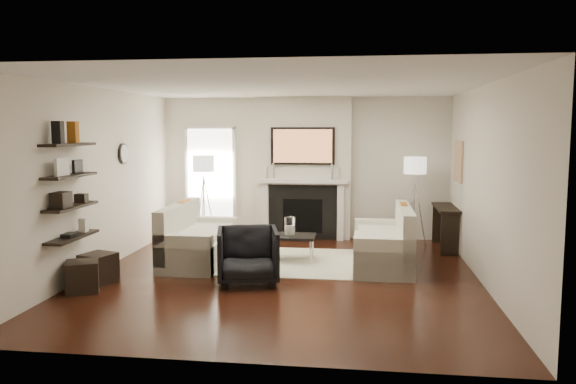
# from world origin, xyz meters

# --- Properties ---
(room_envelope) EXTENTS (6.00, 6.00, 6.00)m
(room_envelope) POSITION_xyz_m (0.00, 0.00, 1.35)
(room_envelope) COLOR black
(room_envelope) RESTS_ON ground
(chimney_breast) EXTENTS (1.80, 0.25, 2.70)m
(chimney_breast) POSITION_xyz_m (0.00, 2.88, 1.35)
(chimney_breast) COLOR silver
(chimney_breast) RESTS_ON floor
(fireplace_surround) EXTENTS (1.30, 0.02, 1.04)m
(fireplace_surround) POSITION_xyz_m (0.00, 2.74, 0.52)
(fireplace_surround) COLOR black
(fireplace_surround) RESTS_ON floor
(firebox) EXTENTS (0.75, 0.02, 0.65)m
(firebox) POSITION_xyz_m (0.00, 2.73, 0.45)
(firebox) COLOR black
(firebox) RESTS_ON floor
(mantel_pilaster_l) EXTENTS (0.12, 0.08, 1.10)m
(mantel_pilaster_l) POSITION_xyz_m (-0.72, 2.71, 0.55)
(mantel_pilaster_l) COLOR white
(mantel_pilaster_l) RESTS_ON floor
(mantel_pilaster_r) EXTENTS (0.12, 0.08, 1.10)m
(mantel_pilaster_r) POSITION_xyz_m (0.72, 2.71, 0.55)
(mantel_pilaster_r) COLOR white
(mantel_pilaster_r) RESTS_ON floor
(mantel_shelf) EXTENTS (1.70, 0.18, 0.07)m
(mantel_shelf) POSITION_xyz_m (0.00, 2.69, 1.12)
(mantel_shelf) COLOR white
(mantel_shelf) RESTS_ON chimney_breast
(tv_body) EXTENTS (1.20, 0.06, 0.70)m
(tv_body) POSITION_xyz_m (0.00, 2.71, 1.78)
(tv_body) COLOR black
(tv_body) RESTS_ON chimney_breast
(tv_screen) EXTENTS (1.10, 0.00, 0.62)m
(tv_screen) POSITION_xyz_m (0.00, 2.68, 1.78)
(tv_screen) COLOR #BF723F
(tv_screen) RESTS_ON tv_body
(candlestick_l_tall) EXTENTS (0.04, 0.04, 0.30)m
(candlestick_l_tall) POSITION_xyz_m (-0.55, 2.70, 1.30)
(candlestick_l_tall) COLOR silver
(candlestick_l_tall) RESTS_ON mantel_shelf
(candlestick_l_short) EXTENTS (0.04, 0.04, 0.24)m
(candlestick_l_short) POSITION_xyz_m (-0.68, 2.70, 1.27)
(candlestick_l_short) COLOR silver
(candlestick_l_short) RESTS_ON mantel_shelf
(candlestick_r_tall) EXTENTS (0.04, 0.04, 0.30)m
(candlestick_r_tall) POSITION_xyz_m (0.55, 2.70, 1.30)
(candlestick_r_tall) COLOR silver
(candlestick_r_tall) RESTS_ON mantel_shelf
(candlestick_r_short) EXTENTS (0.04, 0.04, 0.24)m
(candlestick_r_short) POSITION_xyz_m (0.68, 2.70, 1.27)
(candlestick_r_short) COLOR silver
(candlestick_r_short) RESTS_ON mantel_shelf
(hallway_panel) EXTENTS (0.90, 0.02, 2.10)m
(hallway_panel) POSITION_xyz_m (-1.85, 2.98, 1.05)
(hallway_panel) COLOR white
(hallway_panel) RESTS_ON floor
(door_trim_l) EXTENTS (0.06, 0.06, 2.16)m
(door_trim_l) POSITION_xyz_m (-2.33, 2.96, 1.05)
(door_trim_l) COLOR white
(door_trim_l) RESTS_ON floor
(door_trim_r) EXTENTS (0.06, 0.06, 2.16)m
(door_trim_r) POSITION_xyz_m (-1.37, 2.96, 1.05)
(door_trim_r) COLOR white
(door_trim_r) RESTS_ON floor
(door_trim_top) EXTENTS (1.02, 0.06, 0.06)m
(door_trim_top) POSITION_xyz_m (-1.85, 2.96, 2.13)
(door_trim_top) COLOR white
(door_trim_top) RESTS_ON wall_back
(rug) EXTENTS (2.60, 2.00, 0.01)m
(rug) POSITION_xyz_m (0.12, 0.89, 0.01)
(rug) COLOR beige
(rug) RESTS_ON floor
(loveseat_left_base) EXTENTS (0.85, 1.80, 0.42)m
(loveseat_left_base) POSITION_xyz_m (-1.41, 0.66, 0.21)
(loveseat_left_base) COLOR beige
(loveseat_left_base) RESTS_ON floor
(loveseat_left_back) EXTENTS (0.18, 1.80, 0.80)m
(loveseat_left_back) POSITION_xyz_m (-1.75, 0.66, 0.53)
(loveseat_left_back) COLOR beige
(loveseat_left_back) RESTS_ON floor
(loveseat_left_arm_n) EXTENTS (0.85, 0.18, 0.60)m
(loveseat_left_arm_n) POSITION_xyz_m (-1.41, -0.15, 0.30)
(loveseat_left_arm_n) COLOR beige
(loveseat_left_arm_n) RESTS_ON floor
(loveseat_left_arm_s) EXTENTS (0.85, 0.18, 0.60)m
(loveseat_left_arm_s) POSITION_xyz_m (-1.41, 1.47, 0.30)
(loveseat_left_arm_s) COLOR beige
(loveseat_left_arm_s) RESTS_ON floor
(loveseat_left_cushion) EXTENTS (0.63, 1.44, 0.10)m
(loveseat_left_cushion) POSITION_xyz_m (-1.36, 0.66, 0.47)
(loveseat_left_cushion) COLOR beige
(loveseat_left_cushion) RESTS_ON loveseat_left_base
(pillow_left_orange) EXTENTS (0.10, 0.42, 0.42)m
(pillow_left_orange) POSITION_xyz_m (-1.75, 0.96, 0.73)
(pillow_left_orange) COLOR #A95D14
(pillow_left_orange) RESTS_ON loveseat_left_cushion
(pillow_left_charcoal) EXTENTS (0.10, 0.40, 0.40)m
(pillow_left_charcoal) POSITION_xyz_m (-1.75, 0.36, 0.72)
(pillow_left_charcoal) COLOR black
(pillow_left_charcoal) RESTS_ON loveseat_left_cushion
(loveseat_right_base) EXTENTS (0.85, 1.80, 0.42)m
(loveseat_right_base) POSITION_xyz_m (1.43, 0.78, 0.21)
(loveseat_right_base) COLOR beige
(loveseat_right_base) RESTS_ON floor
(loveseat_right_back) EXTENTS (0.18, 1.80, 0.80)m
(loveseat_right_back) POSITION_xyz_m (1.76, 0.78, 0.53)
(loveseat_right_back) COLOR beige
(loveseat_right_back) RESTS_ON floor
(loveseat_right_arm_n) EXTENTS (0.85, 0.18, 0.60)m
(loveseat_right_arm_n) POSITION_xyz_m (1.43, -0.03, 0.30)
(loveseat_right_arm_n) COLOR beige
(loveseat_right_arm_n) RESTS_ON floor
(loveseat_right_arm_s) EXTENTS (0.85, 0.18, 0.60)m
(loveseat_right_arm_s) POSITION_xyz_m (1.43, 1.59, 0.30)
(loveseat_right_arm_s) COLOR beige
(loveseat_right_arm_s) RESTS_ON floor
(loveseat_right_cushion) EXTENTS (0.63, 1.44, 0.10)m
(loveseat_right_cushion) POSITION_xyz_m (1.38, 0.78, 0.47)
(loveseat_right_cushion) COLOR beige
(loveseat_right_cushion) RESTS_ON loveseat_right_base
(pillow_right_orange) EXTENTS (0.10, 0.42, 0.42)m
(pillow_right_orange) POSITION_xyz_m (1.76, 1.08, 0.73)
(pillow_right_orange) COLOR #A95D14
(pillow_right_orange) RESTS_ON loveseat_right_cushion
(pillow_right_charcoal) EXTENTS (0.10, 0.40, 0.40)m
(pillow_right_charcoal) POSITION_xyz_m (1.76, 0.48, 0.72)
(pillow_right_charcoal) COLOR black
(pillow_right_charcoal) RESTS_ON loveseat_right_cushion
(coffee_table) EXTENTS (1.10, 0.55, 0.04)m
(coffee_table) POSITION_xyz_m (-0.17, 0.96, 0.40)
(coffee_table) COLOR black
(coffee_table) RESTS_ON floor
(coffee_leg_nw) EXTENTS (0.02, 0.02, 0.38)m
(coffee_leg_nw) POSITION_xyz_m (-0.67, 0.74, 0.19)
(coffee_leg_nw) COLOR silver
(coffee_leg_nw) RESTS_ON floor
(coffee_leg_ne) EXTENTS (0.02, 0.02, 0.38)m
(coffee_leg_ne) POSITION_xyz_m (0.33, 0.74, 0.19)
(coffee_leg_ne) COLOR silver
(coffee_leg_ne) RESTS_ON floor
(coffee_leg_sw) EXTENTS (0.02, 0.02, 0.38)m
(coffee_leg_sw) POSITION_xyz_m (-0.67, 1.18, 0.19)
(coffee_leg_sw) COLOR silver
(coffee_leg_sw) RESTS_ON floor
(coffee_leg_se) EXTENTS (0.02, 0.02, 0.38)m
(coffee_leg_se) POSITION_xyz_m (0.33, 1.18, 0.19)
(coffee_leg_se) COLOR silver
(coffee_leg_se) RESTS_ON floor
(hurricane_glass) EXTENTS (0.17, 0.17, 0.30)m
(hurricane_glass) POSITION_xyz_m (-0.02, 0.96, 0.56)
(hurricane_glass) COLOR white
(hurricane_glass) RESTS_ON coffee_table
(hurricane_candle) EXTENTS (0.11, 0.11, 0.16)m
(hurricane_candle) POSITION_xyz_m (-0.02, 0.96, 0.50)
(hurricane_candle) COLOR white
(hurricane_candle) RESTS_ON coffee_table
(copper_bowl) EXTENTS (0.28, 0.28, 0.05)m
(copper_bowl) POSITION_xyz_m (-0.42, 0.96, 0.45)
(copper_bowl) COLOR #B0781D
(copper_bowl) RESTS_ON coffee_table
(armchair) EXTENTS (0.97, 0.93, 0.84)m
(armchair) POSITION_xyz_m (-0.43, -0.37, 0.42)
(armchair) COLOR black
(armchair) RESTS_ON floor
(lamp_left_post) EXTENTS (0.02, 0.02, 1.20)m
(lamp_left_post) POSITION_xyz_m (-1.85, 2.47, 0.60)
(lamp_left_post) COLOR silver
(lamp_left_post) RESTS_ON floor
(lamp_left_shade) EXTENTS (0.40, 0.40, 0.30)m
(lamp_left_shade) POSITION_xyz_m (-1.85, 2.47, 1.45)
(lamp_left_shade) COLOR white
(lamp_left_shade) RESTS_ON lamp_left_post
(lamp_left_leg_a) EXTENTS (0.25, 0.02, 1.23)m
(lamp_left_leg_a) POSITION_xyz_m (-1.74, 2.47, 0.60)
(lamp_left_leg_a) COLOR silver
(lamp_left_leg_a) RESTS_ON floor
(lamp_left_leg_b) EXTENTS (0.14, 0.22, 1.23)m
(lamp_left_leg_b) POSITION_xyz_m (-1.91, 2.57, 0.60)
(lamp_left_leg_b) COLOR silver
(lamp_left_leg_b) RESTS_ON floor
(lamp_left_leg_c) EXTENTS (0.14, 0.22, 1.23)m
(lamp_left_leg_c) POSITION_xyz_m (-1.91, 2.38, 0.60)
(lamp_left_leg_c) COLOR silver
(lamp_left_leg_c) RESTS_ON floor
(lamp_right_post) EXTENTS (0.02, 0.02, 1.20)m
(lamp_right_post) POSITION_xyz_m (2.05, 2.47, 0.60)
(lamp_right_post) COLOR silver
(lamp_right_post) RESTS_ON floor
(lamp_right_shade) EXTENTS (0.40, 0.40, 0.30)m
(lamp_right_shade) POSITION_xyz_m (2.05, 2.47, 1.45)
(lamp_right_shade) COLOR white
(lamp_right_shade) RESTS_ON lamp_right_post
(lamp_right_leg_a) EXTENTS (0.25, 0.02, 1.23)m
(lamp_right_leg_a) POSITION_xyz_m (2.16, 2.47, 0.60)
(lamp_right_leg_a) COLOR silver
(lamp_right_leg_a) RESTS_ON floor
(lamp_right_leg_b) EXTENTS (0.14, 0.22, 1.23)m
(lamp_right_leg_b) POSITION_xyz_m (2.00, 2.57, 0.60)
(lamp_right_leg_b) COLOR silver
(lamp_right_leg_b) RESTS_ON floor
(lamp_right_leg_c) EXTENTS (0.14, 0.22, 1.23)m
(lamp_right_leg_c) POSITION_xyz_m (1.99, 2.38, 0.60)
(lamp_right_leg_c) COLOR silver
(lamp_right_leg_c) RESTS_ON floor
(console_top) EXTENTS (0.35, 1.20, 0.04)m
(console_top) POSITION_xyz_m (2.57, 2.22, 0.73)
(console_top) COLOR black
(console_top) RESTS_ON floor
(console_leg_n) EXTENTS (0.30, 0.04, 0.71)m
(console_leg_n) POSITION_xyz_m (2.57, 1.67, 0.35)
(console_leg_n) COLOR black
(console_leg_n) RESTS_ON floor
(console_leg_s) EXTENTS (0.30, 0.04, 0.71)m
(console_leg_s) POSITION_xyz_m (2.57, 2.77, 0.35)
(console_leg_s) COLOR black
(console_leg_s) RESTS_ON floor
(wall_art) EXTENTS (0.03, 0.70, 0.70)m
(wall_art) POSITION_xyz_m (2.73, 2.05, 1.55)
(wall_art) COLOR tan
(wall_art) RESTS_ON wall_right
(shelf_bottom) EXTENTS (0.25, 1.00, 0.03)m
(shelf_bottom) POSITION_xyz_m (-2.62, -1.00, 0.70)
(shelf_bottom) COLOR black
(shelf_bottom) RESTS_ON wall_left
(shelf_lower) EXTENTS (0.25, 1.00, 0.04)m
(shelf_lower) POSITION_xyz_m (-2.62, -1.00, 1.10)
(shelf_lower) COLOR black
(shelf_lower) RESTS_ON wall_left
(shelf_upper) EXTENTS (0.25, 1.00, 0.04)m
(shelf_upper) POSITION_xyz_m (-2.62, -1.00, 1.50)
(shelf_upper) COLOR black
(shelf_upper) RESTS_ON wall_left
(shelf_top) EXTENTS (0.25, 1.00, 0.04)m
(shelf_top) POSITION_xyz_m (-2.62, -1.00, 1.90)
(shelf_top) COLOR black
(shelf_top) RESTS_ON wall_left
(decor_magfile_a) EXTENTS (0.12, 0.10, 0.28)m
(decor_magfile_a) POSITION_xyz_m (-2.62, -1.24, 2.06)
(decor_magfile_a) COLOR black
(decor_magfile_a) RESTS_ON shelf_top
(decor_magfile_b) EXTENTS (0.12, 0.10, 0.28)m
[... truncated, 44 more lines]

